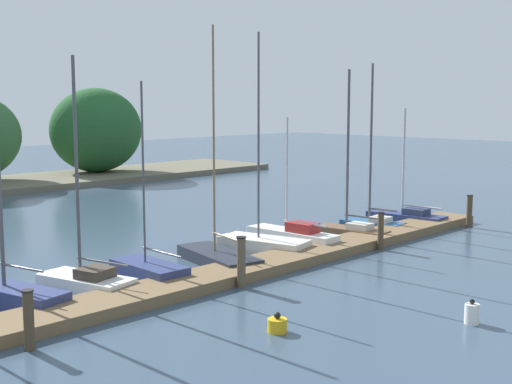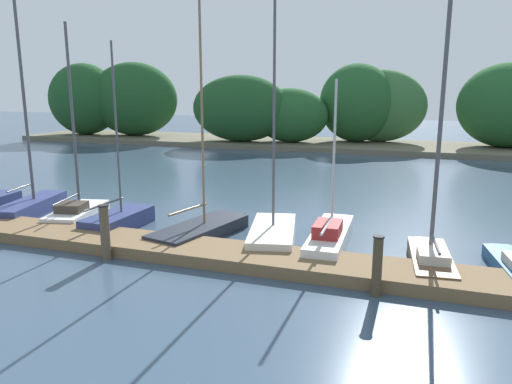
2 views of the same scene
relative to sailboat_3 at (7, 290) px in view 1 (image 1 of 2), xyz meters
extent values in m
cube|color=brown|center=(6.10, -2.41, -0.27)|extent=(31.10, 1.80, 0.35)
ellipsoid|color=#235628|center=(20.15, 26.44, 3.12)|extent=(7.20, 5.81, 6.32)
cube|color=navy|center=(0.04, -0.17, -0.15)|extent=(1.87, 3.90, 0.58)
cylinder|color=#4C4C51|center=(0.15, -0.65, 0.75)|extent=(0.44, 1.69, 0.07)
cube|color=white|center=(2.37, -0.33, -0.21)|extent=(1.93, 3.28, 0.47)
cube|color=white|center=(2.05, 1.02, -0.23)|extent=(0.84, 0.91, 0.40)
cube|color=#3D3328|center=(2.46, -0.70, 0.18)|extent=(1.12, 1.12, 0.31)
cylinder|color=#4C4C51|center=(2.32, -0.10, 3.35)|extent=(0.10, 0.10, 6.65)
cylinder|color=#4C4C51|center=(2.53, -1.00, 0.56)|extent=(0.54, 2.00, 0.07)
cube|color=navy|center=(4.45, -0.75, -0.15)|extent=(1.28, 2.87, 0.59)
cube|color=navy|center=(4.49, 0.53, -0.18)|extent=(0.68, 0.73, 0.50)
cylinder|color=#4C4C51|center=(4.46, -0.53, 3.05)|extent=(0.07, 0.07, 5.81)
cylinder|color=#4C4C51|center=(4.43, -1.43, 0.61)|extent=(0.12, 2.00, 0.07)
cube|color=#232833|center=(7.56, -0.69, -0.22)|extent=(2.23, 4.07, 0.44)
cube|color=#232833|center=(7.96, 1.00, -0.24)|extent=(0.96, 1.11, 0.38)
cylinder|color=#7F6647|center=(7.63, -0.41, 3.97)|extent=(0.08, 0.08, 7.94)
cylinder|color=#7F6647|center=(7.44, -1.20, 0.63)|extent=(0.49, 1.79, 0.08)
cube|color=silver|center=(10.07, -0.55, -0.16)|extent=(2.09, 3.67, 0.57)
cube|color=silver|center=(9.72, 0.96, -0.19)|extent=(0.92, 1.01, 0.48)
cylinder|color=#4C4C51|center=(10.01, -0.30, 4.00)|extent=(0.08, 0.08, 7.75)
cube|color=white|center=(11.87, -0.41, -0.15)|extent=(1.16, 4.07, 0.59)
cube|color=white|center=(11.80, 1.40, -0.18)|extent=(0.59, 1.03, 0.50)
cube|color=maroon|center=(11.89, -0.92, 0.34)|extent=(0.80, 1.24, 0.38)
cylinder|color=#B7B7BC|center=(11.86, -0.11, 2.42)|extent=(0.08, 0.08, 4.54)
cylinder|color=#B7B7BC|center=(11.90, -1.05, 0.51)|extent=(0.16, 2.10, 0.08)
cube|color=brown|center=(14.81, -1.18, -0.24)|extent=(1.35, 3.32, 0.40)
cube|color=brown|center=(14.67, 0.27, -0.26)|extent=(0.65, 0.86, 0.34)
cube|color=beige|center=(14.85, -1.58, 0.08)|extent=(0.87, 1.04, 0.26)
cylinder|color=#4C4C51|center=(14.79, -0.94, 3.29)|extent=(0.11, 0.11, 6.68)
cylinder|color=#4C4C51|center=(14.87, -1.75, 0.49)|extent=(0.25, 1.82, 0.08)
cube|color=#285684|center=(16.97, -0.83, -0.26)|extent=(1.43, 2.90, 0.38)
cube|color=#285684|center=(16.78, 0.41, -0.27)|extent=(0.66, 0.77, 0.32)
cube|color=beige|center=(17.02, -1.17, 0.05)|extent=(0.89, 0.94, 0.24)
cylinder|color=#4C4C51|center=(16.94, -0.62, 3.45)|extent=(0.11, 0.11, 7.04)
cylinder|color=#4C4C51|center=(17.03, -1.23, 0.50)|extent=(0.28, 1.37, 0.08)
cube|color=navy|center=(19.43, -1.06, -0.22)|extent=(1.41, 3.70, 0.46)
cube|color=navy|center=(19.31, 0.57, -0.24)|extent=(0.70, 0.95, 0.39)
cube|color=#2D3856|center=(19.46, -1.51, 0.16)|extent=(0.94, 1.15, 0.30)
cylinder|color=#B7B7BC|center=(19.41, -0.79, 2.50)|extent=(0.11, 0.11, 4.97)
cylinder|color=#B7B7BC|center=(19.48, -1.74, 0.41)|extent=(0.24, 2.13, 0.08)
cylinder|color=#4C3D28|center=(-1.28, -3.74, 0.26)|extent=(0.25, 0.25, 1.41)
cylinder|color=black|center=(-1.28, -3.74, 0.98)|extent=(0.29, 0.29, 0.04)
cylinder|color=brown|center=(5.94, -3.48, 0.35)|extent=(0.27, 0.27, 1.59)
cylinder|color=black|center=(5.94, -3.48, 1.16)|extent=(0.31, 0.31, 0.04)
cylinder|color=#4C3D28|center=(13.57, -3.48, 0.29)|extent=(0.23, 0.23, 1.46)
cylinder|color=black|center=(13.57, -3.48, 1.04)|extent=(0.27, 0.27, 0.04)
cylinder|color=#4C3D28|center=(20.42, -3.70, 0.29)|extent=(0.26, 0.26, 1.47)
cylinder|color=black|center=(20.42, -3.70, 1.04)|extent=(0.30, 0.30, 0.04)
cylinder|color=gold|center=(3.69, -7.05, -0.27)|extent=(0.50, 0.50, 0.35)
sphere|color=black|center=(3.69, -7.05, -0.01)|extent=(0.17, 0.17, 0.17)
cylinder|color=white|center=(7.70, -10.27, -0.18)|extent=(0.38, 0.38, 0.53)
sphere|color=black|center=(7.70, -10.27, 0.15)|extent=(0.13, 0.13, 0.13)
camera|label=1|loc=(-8.66, -18.29, 5.36)|focal=48.18mm
camera|label=2|loc=(14.41, -14.63, 4.45)|focal=34.00mm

